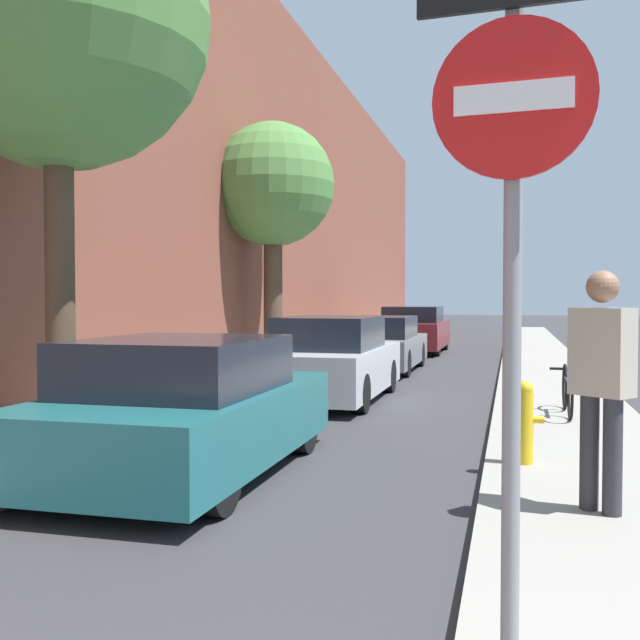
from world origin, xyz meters
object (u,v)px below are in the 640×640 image
at_px(street_tree_near, 57,18).
at_px(street_tree_far, 273,187).
at_px(traffic_sign_post, 513,217).
at_px(bicycle, 567,390).
at_px(parked_car_grey, 379,345).
at_px(fire_hydrant, 524,421).
at_px(parked_car_silver, 332,361).
at_px(parked_car_teal, 184,410).
at_px(parked_car_maroon, 414,330).
at_px(pedestrian, 602,375).

relative_size(street_tree_near, street_tree_far, 1.12).
xyz_separation_m(traffic_sign_post, bicycle, (0.76, 7.87, -1.59)).
height_order(parked_car_grey, bicycle, parked_car_grey).
bearing_deg(fire_hydrant, parked_car_silver, 123.76).
bearing_deg(street_tree_far, parked_car_grey, 33.98).
height_order(parked_car_teal, parked_car_maroon, parked_car_maroon).
relative_size(parked_car_grey, street_tree_far, 0.76).
relative_size(parked_car_teal, traffic_sign_post, 1.36).
bearing_deg(pedestrian, bicycle, -52.18).
bearing_deg(parked_car_teal, parked_car_maroon, 89.69).
bearing_deg(traffic_sign_post, pedestrian, 81.63).
bearing_deg(parked_car_teal, street_tree_far, 103.12).
distance_m(parked_car_silver, parked_car_maroon, 11.32).
distance_m(parked_car_grey, traffic_sign_post, 14.86).
height_order(fire_hydrant, pedestrian, pedestrian).
bearing_deg(parked_car_grey, parked_car_maroon, 89.57).
relative_size(pedestrian, bicycle, 1.12).
distance_m(parked_car_teal, parked_car_grey, 10.69).
bearing_deg(street_tree_far, parked_car_teal, -76.88).
relative_size(traffic_sign_post, pedestrian, 1.59).
bearing_deg(street_tree_near, bicycle, 34.73).
height_order(parked_car_maroon, traffic_sign_post, traffic_sign_post).
xyz_separation_m(street_tree_near, traffic_sign_post, (4.73, -4.07, -2.69)).
xyz_separation_m(street_tree_near, pedestrian, (5.39, -1.02, -3.57)).
xyz_separation_m(parked_car_silver, parked_car_maroon, (-0.07, 11.32, 0.04)).
xyz_separation_m(parked_car_silver, parked_car_grey, (-0.11, 5.23, -0.05)).
bearing_deg(traffic_sign_post, parked_car_maroon, 102.34).
distance_m(parked_car_silver, traffic_sign_post, 9.80).
bearing_deg(parked_car_teal, pedestrian, -10.83).
bearing_deg(parked_car_maroon, traffic_sign_post, -81.58).
relative_size(parked_car_grey, fire_hydrant, 5.17).
bearing_deg(parked_car_silver, pedestrian, -59.52).
xyz_separation_m(street_tree_far, bicycle, (6.04, -5.12, -3.80)).
height_order(parked_car_grey, parked_car_maroon, parked_car_maroon).
distance_m(parked_car_silver, parked_car_grey, 5.23).
relative_size(parked_car_maroon, pedestrian, 2.41).
bearing_deg(parked_car_maroon, parked_car_grey, -90.43).
bearing_deg(street_tree_near, pedestrian, -10.69).
bearing_deg(parked_car_grey, parked_car_teal, -90.24).
xyz_separation_m(street_tree_near, street_tree_far, (-0.56, 8.92, -0.48)).
height_order(pedestrian, bicycle, pedestrian).
xyz_separation_m(street_tree_near, bicycle, (5.48, 3.80, -4.28)).
bearing_deg(parked_car_teal, parked_car_grey, 89.76).
relative_size(street_tree_far, pedestrian, 3.05).
bearing_deg(street_tree_far, street_tree_near, -86.44).
bearing_deg(street_tree_far, parked_car_silver, -58.44).
bearing_deg(street_tree_far, pedestrian, -59.11).
bearing_deg(parked_car_grey, pedestrian, -71.80).
relative_size(parked_car_maroon, bicycle, 2.69).
height_order(parked_car_silver, traffic_sign_post, traffic_sign_post).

